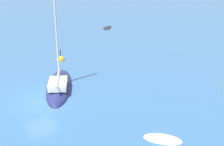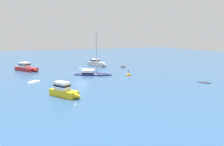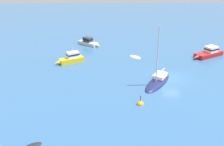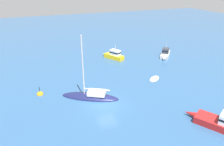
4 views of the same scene
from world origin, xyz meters
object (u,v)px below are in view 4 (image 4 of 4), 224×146
yacht (91,96)px  cabin_cruiser_2 (114,55)px  channel_buoy (40,94)px  launch (165,53)px  rib (154,79)px  cabin_cruiser (223,123)px

yacht → cabin_cruiser_2: bearing=-91.8°
yacht → channel_buoy: (3.39, 6.32, -0.13)m
yacht → launch: (10.91, -19.39, 0.48)m
cabin_cruiser_2 → rib: bearing=163.1°
cabin_cruiser_2 → channel_buoy: (-10.14, 15.16, -0.74)m
yacht → channel_buoy: bearing=3.1°
cabin_cruiser → rib: 13.66m
yacht → cabin_cruiser_2: 16.17m
cabin_cruiser → channel_buoy: 23.18m
rib → cabin_cruiser: bearing=51.7°
yacht → cabin_cruiser_2: yacht is taller
channel_buoy → yacht: bearing=-118.2°
yacht → rib: (1.99, -11.30, -0.14)m
cabin_cruiser → launch: 23.97m
rib → launch: bearing=-170.5°
cabin_cruiser → rib: cabin_cruiser is taller
cabin_cruiser → launch: (22.56, -8.09, -0.05)m
yacht → launch: size_ratio=1.80×
yacht → channel_buoy: 7.18m
cabin_cruiser_2 → yacht: bearing=117.9°
cabin_cruiser → channel_buoy: size_ratio=4.24×
channel_buoy → cabin_cruiser: bearing=-130.5°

